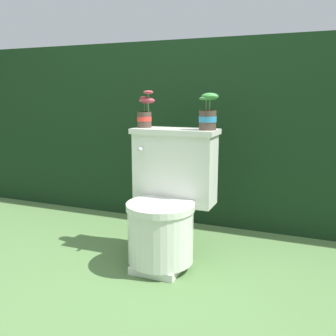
{
  "coord_description": "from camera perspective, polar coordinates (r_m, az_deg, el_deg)",
  "views": [
    {
      "loc": [
        0.86,
        -1.75,
        0.95
      ],
      "look_at": [
        0.1,
        0.14,
        0.55
      ],
      "focal_mm": 40.0,
      "sensor_mm": 36.0,
      "label": 1
    }
  ],
  "objects": [
    {
      "name": "ground_plane",
      "position": [
        2.17,
        -3.89,
        -14.8
      ],
      "size": [
        12.0,
        12.0,
        0.0
      ],
      "primitive_type": "plane",
      "color": "#4C703D"
    },
    {
      "name": "hedge_backdrop",
      "position": [
        3.03,
        5.35,
        5.69
      ],
      "size": [
        3.75,
        0.66,
        1.33
      ],
      "color": "black",
      "rests_on": "ground"
    },
    {
      "name": "potted_plant_left",
      "position": [
        2.24,
        -3.53,
        8.29
      ],
      "size": [
        0.1,
        0.09,
        0.22
      ],
      "color": "#47382D",
      "rests_on": "toilet"
    },
    {
      "name": "potted_plant_midleft",
      "position": [
        2.08,
        6.11,
        8.21
      ],
      "size": [
        0.11,
        0.1,
        0.2
      ],
      "color": "#47382D",
      "rests_on": "toilet"
    },
    {
      "name": "toilet",
      "position": [
        2.12,
        -0.1,
        -5.19
      ],
      "size": [
        0.49,
        0.51,
        0.76
      ],
      "color": "silver",
      "rests_on": "ground"
    }
  ]
}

